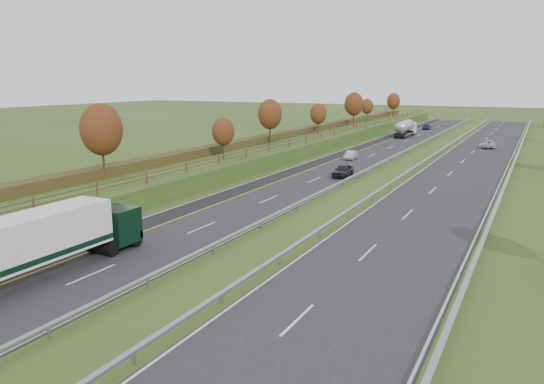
{
  "coord_description": "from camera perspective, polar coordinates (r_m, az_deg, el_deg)",
  "views": [
    {
      "loc": [
        25.3,
        -11.61,
        11.79
      ],
      "look_at": [
        4.61,
        29.09,
        2.2
      ],
      "focal_mm": 35.0,
      "sensor_mm": 36.0,
      "label": 1
    }
  ],
  "objects": [
    {
      "name": "median_barrier_far",
      "position": [
        73.91,
        15.34,
        2.74
      ],
      "size": [
        0.32,
        200.0,
        0.71
      ],
      "color": "gray",
      "rests_on": "ground"
    },
    {
      "name": "car_dark_near",
      "position": [
        66.81,
        7.65,
        2.31
      ],
      "size": [
        2.13,
        4.71,
        1.57
      ],
      "primitive_type": "imported",
      "rotation": [
        0.0,
        0.0,
        0.06
      ],
      "color": "black",
      "rests_on": "near_carriageway"
    },
    {
      "name": "fence_left",
      "position": [
        79.33,
        1.55,
        5.3
      ],
      "size": [
        0.12,
        189.06,
        1.2
      ],
      "color": "#422B19",
      "rests_on": "embankment_left"
    },
    {
      "name": "hedge_left",
      "position": [
        82.69,
        -2.42,
        5.43
      ],
      "size": [
        2.2,
        180.0,
        1.1
      ],
      "primitive_type": "cube",
      "color": "#373716",
      "rests_on": "embankment_left"
    },
    {
      "name": "box_lorry",
      "position": [
        34.56,
        -24.51,
        -5.12
      ],
      "size": [
        2.58,
        16.28,
        4.06
      ],
      "color": "black",
      "rests_on": "near_carriageway"
    },
    {
      "name": "car_silver_mid",
      "position": [
        82.27,
        8.47,
        3.97
      ],
      "size": [
        1.72,
        4.01,
        1.28
      ],
      "primitive_type": "imported",
      "rotation": [
        0.0,
        0.0,
        0.09
      ],
      "color": "#ACADB1",
      "rests_on": "near_carriageway"
    },
    {
      "name": "far_carriageway",
      "position": [
        73.1,
        19.68,
        1.9
      ],
      "size": [
        10.5,
        200.0,
        0.04
      ],
      "primitive_type": "cube",
      "color": "black",
      "rests_on": "ground"
    },
    {
      "name": "median_barrier_near",
      "position": [
        75.08,
        11.53,
        3.06
      ],
      "size": [
        0.32,
        200.0,
        0.71
      ],
      "color": "gray",
      "rests_on": "ground"
    },
    {
      "name": "near_carriageway",
      "position": [
        76.85,
        7.41,
        2.95
      ],
      "size": [
        10.5,
        200.0,
        0.04
      ],
      "primitive_type": "cube",
      "color": "black",
      "rests_on": "ground"
    },
    {
      "name": "lane_markings",
      "position": [
        74.87,
        12.0,
        2.58
      ],
      "size": [
        26.75,
        200.0,
        0.01
      ],
      "color": "silver",
      "rests_on": "near_carriageway"
    },
    {
      "name": "embankment_left",
      "position": [
        81.92,
        -1.19,
        4.29
      ],
      "size": [
        12.0,
        200.0,
        2.0
      ],
      "primitive_type": "cube",
      "color": "#344E1B",
      "rests_on": "ground"
    },
    {
      "name": "outer_barrier_far",
      "position": [
        72.54,
        24.25,
        1.95
      ],
      "size": [
        0.32,
        200.0,
        0.71
      ],
      "color": "gray",
      "rests_on": "ground"
    },
    {
      "name": "road_tanker",
      "position": [
        118.7,
        14.17,
        6.71
      ],
      "size": [
        2.4,
        11.22,
        3.46
      ],
      "color": "silver",
      "rests_on": "near_carriageway"
    },
    {
      "name": "trees_left",
      "position": [
        78.27,
        -2.14,
        7.88
      ],
      "size": [
        6.64,
        164.3,
        7.66
      ],
      "color": "#2D2116",
      "rests_on": "embankment_left"
    },
    {
      "name": "ground",
      "position": [
        69.82,
        12.21,
        1.87
      ],
      "size": [
        400.0,
        400.0,
        0.0
      ],
      "primitive_type": "plane",
      "color": "#344E1B",
      "rests_on": "ground"
    },
    {
      "name": "hard_shoulder",
      "position": [
        78.17,
        4.82,
        3.16
      ],
      "size": [
        3.0,
        200.0,
        0.04
      ],
      "primitive_type": "cube",
      "color": "black",
      "rests_on": "ground"
    },
    {
      "name": "car_oncoming",
      "position": [
        102.54,
        22.3,
        4.78
      ],
      "size": [
        2.61,
        5.03,
        1.36
      ],
      "primitive_type": "imported",
      "rotation": [
        0.0,
        0.0,
        3.22
      ],
      "color": "silver",
      "rests_on": "far_carriageway"
    },
    {
      "name": "car_small_far",
      "position": [
        137.15,
        16.29,
        6.74
      ],
      "size": [
        2.17,
        4.51,
        1.27
      ],
      "primitive_type": "imported",
      "rotation": [
        0.0,
        0.0,
        0.09
      ],
      "color": "#151A44",
      "rests_on": "near_carriageway"
    }
  ]
}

